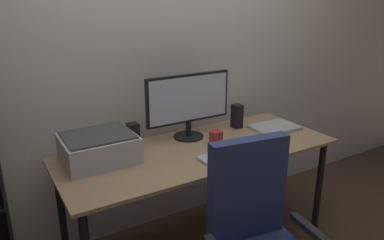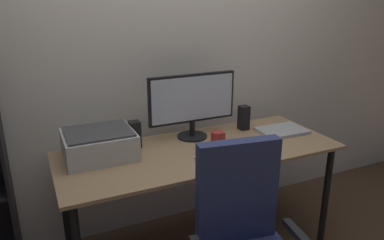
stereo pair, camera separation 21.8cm
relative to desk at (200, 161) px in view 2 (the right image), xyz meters
The scene contains 10 objects.
back_wall 0.82m from the desk, 90.00° to the left, with size 6.40×0.10×2.60m, color silver.
desk is the anchor object (origin of this frame).
monitor 0.39m from the desk, 78.67° to the left, with size 0.60×0.20×0.43m.
keyboard 0.20m from the desk, 76.05° to the right, with size 0.29×0.11×0.02m, color #B7BABC.
mouse 0.35m from the desk, 34.80° to the right, with size 0.06×0.10×0.03m, color black.
coffee_mug 0.17m from the desk, ahead, with size 0.10×0.08×0.09m.
laptop 0.65m from the desk, ahead, with size 0.32×0.23×0.02m, color #B7BABC.
speaker_left 0.44m from the desk, 151.45° to the left, with size 0.06×0.07×0.17m, color black.
speaker_right 0.50m from the desk, 23.92° to the left, with size 0.06×0.07×0.17m, color black.
printer 0.62m from the desk, 166.26° to the left, with size 0.40×0.34×0.16m.
Camera 2 is at (-0.93, -1.89, 1.64)m, focal length 34.51 mm.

